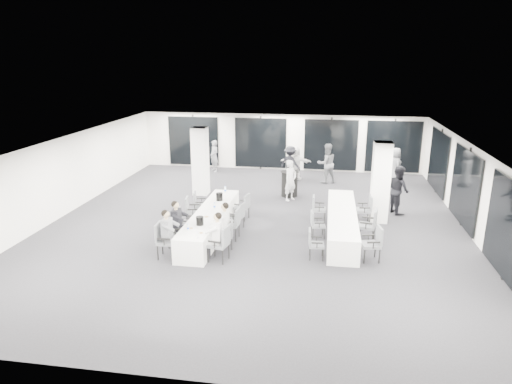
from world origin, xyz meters
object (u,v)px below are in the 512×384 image
chair_main_right_second (228,233)px  standing_guest_e (395,164)px  standing_guest_b (327,161)px  standing_guest_g (214,154)px  chair_side_right_mid (370,223)px  standing_guest_a (291,178)px  chair_main_right_near (221,241)px  chair_main_right_fourth (238,215)px  banquet_table_main (210,222)px  chair_side_left_far (317,207)px  banquet_table_side (342,223)px  chair_main_left_second (173,228)px  chair_main_left_far (199,202)px  chair_main_right_mid (233,222)px  chair_side_right_near (374,241)px  standing_guest_h (399,186)px  cocktail_table (289,184)px  chair_side_right_far (366,208)px  ice_bucket_far (219,197)px  standing_guest_c (290,161)px  chair_main_left_near (164,238)px  chair_main_left_mid (182,220)px  ice_bucket_near (200,221)px  standing_guest_f (296,161)px  chair_side_left_near (314,242)px  chair_main_left_fourth (191,209)px  chair_main_right_far (244,205)px

chair_main_right_second → standing_guest_e: bearing=-47.7°
standing_guest_b → standing_guest_g: standing_guest_b is taller
chair_side_right_mid → standing_guest_a: 4.78m
standing_guest_g → standing_guest_e: bearing=41.0°
chair_main_right_near → chair_main_right_fourth: 2.54m
banquet_table_main → chair_side_left_far: 3.79m
chair_main_right_near → chair_side_right_mid: bearing=-52.9°
banquet_table_side → chair_side_right_mid: (0.84, -0.52, 0.22)m
chair_main_left_second → chair_main_left_far: bearing=169.6°
chair_main_right_fourth → standing_guest_e: bearing=-27.1°
chair_main_right_second → standing_guest_e: 10.15m
chair_main_right_mid → standing_guest_b: bearing=-17.7°
chair_side_right_near → standing_guest_h: size_ratio=0.50×
chair_side_left_far → chair_side_right_mid: chair_side_right_mid is taller
cocktail_table → chair_side_right_far: 4.00m
banquet_table_main → ice_bucket_far: size_ratio=18.64×
chair_main_left_second → chair_main_right_near: size_ratio=0.96×
banquet_table_side → cocktail_table: 4.39m
banquet_table_side → chair_main_right_second: 3.81m
chair_main_right_mid → standing_guest_c: bearing=-5.0°
chair_main_left_near → standing_guest_h: standing_guest_h is taller
chair_main_left_mid → chair_main_right_near: chair_main_right_near is taller
standing_guest_b → ice_bucket_near: (-3.64, -8.06, -0.15)m
chair_main_left_near → chair_main_left_mid: bearing=177.1°
banquet_table_main → chair_side_right_near: size_ratio=4.98×
chair_side_right_near → standing_guest_h: (1.22, 4.35, 0.43)m
chair_side_left_far → standing_guest_f: size_ratio=0.52×
chair_side_left_far → standing_guest_g: size_ratio=0.51×
standing_guest_a → standing_guest_b: (1.39, 2.84, 0.10)m
banquet_table_side → chair_main_left_far: 5.13m
banquet_table_main → standing_guest_g: (-1.89, 8.15, 0.51)m
standing_guest_e → cocktail_table: bearing=105.3°
chair_side_left_near → chair_side_right_far: chair_side_right_far is taller
chair_main_right_mid → chair_main_right_fourth: chair_main_right_mid is taller
chair_main_right_fourth → standing_guest_c: standing_guest_c is taller
chair_side_left_far → chair_side_right_far: chair_side_right_far is taller
chair_main_left_second → chair_main_left_far: chair_main_left_second is taller
chair_main_right_second → chair_side_right_mid: chair_side_right_mid is taller
chair_main_left_far → standing_guest_b: bearing=129.4°
chair_main_right_second → standing_guest_e: standing_guest_e is taller
chair_main_right_near → chair_side_left_near: chair_main_right_near is taller
chair_main_left_fourth → chair_main_right_far: chair_main_left_fourth is taller
chair_side_left_far → standing_guest_c: bearing=-165.6°
chair_side_right_near → standing_guest_e: 8.64m
standing_guest_h → chair_main_left_near: bearing=102.3°
banquet_table_main → standing_guest_f: size_ratio=2.84×
ice_bucket_far → chair_main_left_fourth: bearing=-148.0°
cocktail_table → standing_guest_e: size_ratio=0.56×
chair_side_right_mid → chair_side_right_far: size_ratio=1.06×
standing_guest_f → standing_guest_g: standing_guest_g is taller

